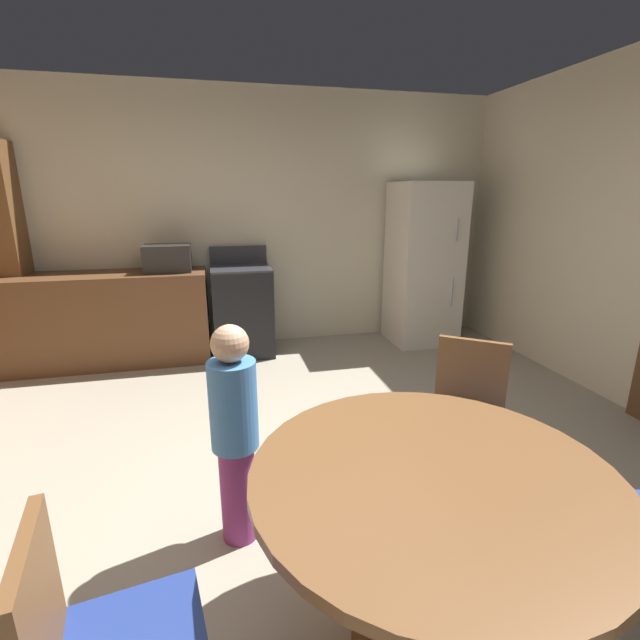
{
  "coord_description": "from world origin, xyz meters",
  "views": [
    {
      "loc": [
        -0.38,
        -2.01,
        1.63
      ],
      "look_at": [
        0.28,
        0.8,
        0.82
      ],
      "focal_mm": 25.03,
      "sensor_mm": 36.0,
      "label": 1
    }
  ],
  "objects": [
    {
      "name": "ground_plane",
      "position": [
        0.0,
        0.0,
        0.0
      ],
      "size": [
        14.0,
        14.0,
        0.0
      ],
      "primitive_type": "plane",
      "color": "#A89E89"
    },
    {
      "name": "wall_back",
      "position": [
        0.0,
        2.97,
        1.35
      ],
      "size": [
        5.74,
        0.12,
        2.7
      ],
      "primitive_type": "cube",
      "color": "beige",
      "rests_on": "ground"
    },
    {
      "name": "kitchen_counter",
      "position": [
        -1.53,
        2.57,
        0.45
      ],
      "size": [
        2.09,
        0.6,
        0.9
      ],
      "primitive_type": "cube",
      "color": "brown",
      "rests_on": "ground"
    },
    {
      "name": "pantry_column",
      "position": [
        -2.35,
        2.75,
        1.05
      ],
      "size": [
        0.44,
        0.36,
        2.1
      ],
      "primitive_type": "cube",
      "color": "brown",
      "rests_on": "ground"
    },
    {
      "name": "oven_range",
      "position": [
        -0.14,
        2.57,
        0.47
      ],
      "size": [
        0.6,
        0.6,
        1.1
      ],
      "color": "black",
      "rests_on": "ground"
    },
    {
      "name": "refrigerator",
      "position": [
        1.87,
        2.52,
        0.88
      ],
      "size": [
        0.68,
        0.68,
        1.76
      ],
      "color": "silver",
      "rests_on": "ground"
    },
    {
      "name": "microwave",
      "position": [
        -0.83,
        2.57,
        1.03
      ],
      "size": [
        0.44,
        0.32,
        0.26
      ],
      "primitive_type": "cube",
      "color": "#2D2B28",
      "rests_on": "kitchen_counter"
    },
    {
      "name": "dining_table",
      "position": [
        0.27,
        -0.86,
        0.6
      ],
      "size": [
        1.21,
        1.21,
        0.76
      ],
      "color": "brown",
      "rests_on": "ground"
    },
    {
      "name": "chair_northeast",
      "position": [
        0.9,
        -0.05,
        0.5
      ],
      "size": [
        0.56,
        0.56,
        0.87
      ],
      "rotation": [
        0.0,
        0.0,
        4.05
      ],
      "color": "brown",
      "rests_on": "ground"
    },
    {
      "name": "person_child",
      "position": [
        -0.34,
        -0.13,
        0.58
      ],
      "size": [
        0.31,
        0.31,
        1.09
      ],
      "rotation": [
        0.0,
        0.0,
        5.41
      ],
      "color": "#8C337A",
      "rests_on": "ground"
    }
  ]
}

